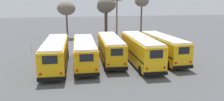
% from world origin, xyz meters
% --- Properties ---
extents(ground_plane, '(160.00, 160.00, 0.00)m').
position_xyz_m(ground_plane, '(0.00, 0.00, 0.00)').
color(ground_plane, '#4C4C4F').
extents(school_bus_0, '(2.91, 10.87, 3.13)m').
position_xyz_m(school_bus_0, '(-6.64, -0.66, 1.71)').
color(school_bus_0, '#EAAA0F').
rests_on(school_bus_0, ground).
extents(school_bus_1, '(2.89, 10.63, 2.97)m').
position_xyz_m(school_bus_1, '(-3.32, -0.24, 1.62)').
color(school_bus_1, '#E5A00C').
rests_on(school_bus_1, ground).
extents(school_bus_2, '(2.91, 10.17, 3.10)m').
position_xyz_m(school_bus_2, '(-0.00, 0.78, 1.70)').
color(school_bus_2, '#EAAA0F').
rests_on(school_bus_2, ground).
extents(school_bus_3, '(2.81, 10.82, 3.31)m').
position_xyz_m(school_bus_3, '(3.32, -1.09, 1.79)').
color(school_bus_3, yellow).
rests_on(school_bus_3, ground).
extents(school_bus_4, '(2.77, 10.16, 3.16)m').
position_xyz_m(school_bus_4, '(6.64, -0.09, 1.73)').
color(school_bus_4, yellow).
rests_on(school_bus_4, ground).
extents(utility_pole, '(1.80, 0.28, 8.55)m').
position_xyz_m(utility_pole, '(3.55, 13.09, 4.43)').
color(utility_pole, brown).
rests_on(utility_pole, ground).
extents(bare_tree_0, '(3.73, 3.73, 8.14)m').
position_xyz_m(bare_tree_0, '(2.54, 17.95, 6.67)').
color(bare_tree_0, '#473323').
rests_on(bare_tree_0, ground).
extents(bare_tree_1, '(3.01, 3.01, 8.48)m').
position_xyz_m(bare_tree_1, '(10.65, 20.28, 7.21)').
color(bare_tree_1, brown).
rests_on(bare_tree_1, ground).
extents(bare_tree_2, '(3.66, 3.66, 7.37)m').
position_xyz_m(bare_tree_2, '(-5.35, 20.08, 5.95)').
color(bare_tree_2, '#473323').
rests_on(bare_tree_2, ground).
extents(bare_tree_3, '(3.51, 3.51, 7.49)m').
position_xyz_m(bare_tree_3, '(2.83, 21.34, 6.11)').
color(bare_tree_3, '#473323').
rests_on(bare_tree_3, ground).
extents(fence_line, '(21.34, 0.06, 1.42)m').
position_xyz_m(fence_line, '(-0.00, 7.80, 0.98)').
color(fence_line, '#939399').
rests_on(fence_line, ground).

